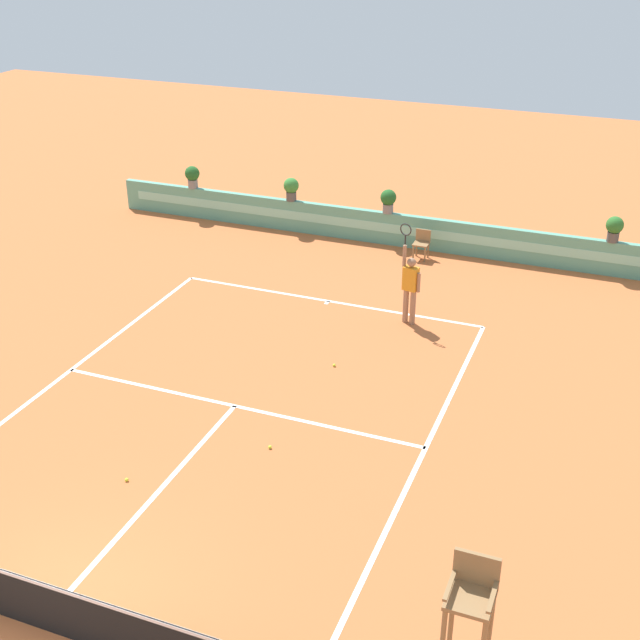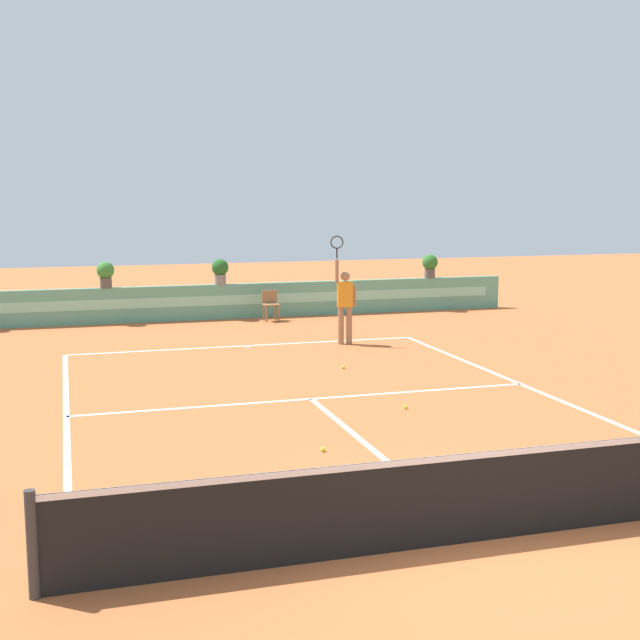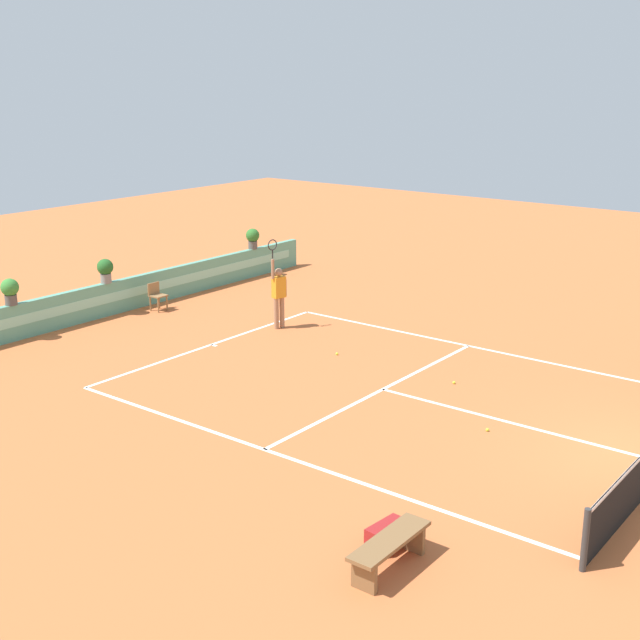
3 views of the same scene
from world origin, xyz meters
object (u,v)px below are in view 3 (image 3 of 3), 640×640
Objects in this scene: ball_kid_chair at (157,295)px; potted_plant_far_right at (253,237)px; potted_plant_left at (10,290)px; tennis_ball_mid_court at (454,383)px; gear_bag at (388,536)px; tennis_player at (279,292)px; tennis_ball_by_sideline at (337,354)px; bench_courtside at (390,547)px; potted_plant_centre at (105,269)px; tennis_ball_near_baseline at (487,430)px.

potted_plant_far_right is at bearing 8.00° from ball_kid_chair.
tennis_ball_mid_court is at bearing -68.88° from potted_plant_left.
gear_bag is 0.27× the size of tennis_player.
tennis_ball_by_sideline is at bearing -60.59° from potted_plant_left.
bench_courtside reaches higher than tennis_ball_mid_court.
tennis_ball_mid_court is at bearing -90.92° from ball_kid_chair.
tennis_ball_by_sideline is (-0.95, -2.75, -1.02)m from tennis_player.
gear_bag is (0.53, 0.37, -0.20)m from bench_courtside.
ball_kid_chair is at bearing -29.64° from potted_plant_centre.
tennis_player is at bearing -66.87° from potted_plant_centre.
tennis_ball_mid_court is (-0.99, -6.18, -1.02)m from tennis_player.
ball_kid_chair is at bearing 88.94° from tennis_ball_by_sideline.
tennis_ball_by_sideline is at bearing -81.42° from potted_plant_centre.
potted_plant_far_right and potted_plant_left have the same top height.
potted_plant_far_right reaches higher than gear_bag.
tennis_player is at bearing 69.60° from tennis_ball_near_baseline.
tennis_ball_mid_court is at bearing -99.06° from tennis_player.
ball_kid_chair is at bearing 61.57° from gear_bag.
bench_courtside is 19.10m from potted_plant_far_right.
tennis_ball_near_baseline is 1.00× the size of tennis_ball_by_sideline.
bench_courtside is at bearing -119.49° from ball_kid_chair.
tennis_ball_near_baseline is 13.25m from potted_plant_left.
tennis_ball_near_baseline is at bearing -119.63° from potted_plant_far_right.
potted_plant_left reaches higher than bench_courtside.
bench_courtside is 15.52m from potted_plant_centre.
bench_courtside is 9.88m from tennis_ball_by_sideline.
tennis_ball_mid_court is (2.01, 1.88, 0.00)m from tennis_ball_near_baseline.
potted_plant_far_right is 9.66m from potted_plant_left.
potted_plant_left is at bearing 111.12° from tennis_ball_mid_court.
potted_plant_far_right is at bearing 0.00° from potted_plant_centre.
bench_courtside reaches higher than tennis_ball_by_sideline.
tennis_ball_mid_court is at bearing -84.25° from potted_plant_centre.
potted_plant_centre is (-1.16, 7.68, 1.38)m from tennis_ball_by_sideline.
tennis_ball_by_sideline is at bearing -124.79° from potted_plant_far_right.
tennis_ball_near_baseline is 1.00× the size of tennis_ball_mid_court.
bench_courtside is 2.29× the size of gear_bag.
tennis_ball_mid_court is at bearing -115.82° from potted_plant_far_right.
potted_plant_left reaches higher than tennis_ball_mid_court.
bench_courtside is 5.54m from tennis_ball_near_baseline.
bench_courtside is 2.21× the size of potted_plant_left.
tennis_ball_mid_court is at bearing 21.20° from gear_bag.
potted_plant_left reaches higher than gear_bag.
potted_plant_centre reaches higher than ball_kid_chair.
tennis_ball_near_baseline is at bearing -136.93° from tennis_ball_mid_court.
potted_plant_left is (-5.27, 4.93, 0.36)m from tennis_player.
bench_courtside is at bearing -139.05° from tennis_ball_by_sideline.
ball_kid_chair is at bearing 101.04° from tennis_player.
gear_bag is at bearing 35.28° from bench_courtside.
gear_bag is at bearing -131.68° from tennis_player.
tennis_player is 3.08m from tennis_ball_by_sideline.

